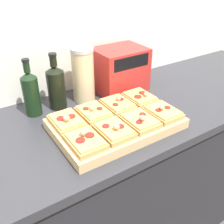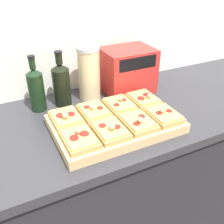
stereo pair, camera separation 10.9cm
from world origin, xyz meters
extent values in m
cube|color=silver|center=(0.00, 0.68, 1.25)|extent=(6.00, 0.06, 2.50)
cube|color=#232328|center=(0.00, 0.32, 0.43)|extent=(2.60, 0.64, 0.86)
cube|color=#2D2D33|center=(0.00, 0.32, 0.88)|extent=(2.63, 0.67, 0.04)
cube|color=tan|center=(0.05, 0.21, 0.92)|extent=(0.51, 0.33, 0.04)
cube|color=tan|center=(-0.13, 0.29, 0.95)|extent=(0.11, 0.15, 0.02)
cube|color=#E5A856|center=(-0.13, 0.29, 0.97)|extent=(0.10, 0.13, 0.01)
cylinder|color=maroon|center=(-0.15, 0.30, 0.97)|extent=(0.03, 0.03, 0.00)
cylinder|color=maroon|center=(-0.11, 0.29, 0.97)|extent=(0.03, 0.03, 0.00)
sphere|color=tan|center=(-0.14, 0.27, 0.98)|extent=(0.03, 0.03, 0.03)
cube|color=tan|center=(-0.01, 0.29, 0.95)|extent=(0.11, 0.15, 0.02)
cube|color=#E5A856|center=(-0.01, 0.29, 0.97)|extent=(0.10, 0.13, 0.01)
cylinder|color=maroon|center=(-0.03, 0.31, 0.97)|extent=(0.02, 0.02, 0.00)
cylinder|color=maroon|center=(0.02, 0.28, 0.97)|extent=(0.02, 0.02, 0.00)
sphere|color=tan|center=(-0.02, 0.29, 0.98)|extent=(0.02, 0.02, 0.02)
cube|color=tan|center=(0.12, 0.29, 0.95)|extent=(0.11, 0.15, 0.02)
cube|color=#E5A856|center=(0.12, 0.29, 0.97)|extent=(0.10, 0.13, 0.01)
cylinder|color=maroon|center=(0.09, 0.27, 0.97)|extent=(0.02, 0.02, 0.00)
cylinder|color=maroon|center=(0.14, 0.30, 0.97)|extent=(0.02, 0.02, 0.00)
sphere|color=tan|center=(0.12, 0.30, 0.98)|extent=(0.02, 0.02, 0.02)
cube|color=tan|center=(0.24, 0.29, 0.95)|extent=(0.11, 0.15, 0.02)
cube|color=#E5A856|center=(0.24, 0.29, 0.97)|extent=(0.10, 0.13, 0.01)
cylinder|color=maroon|center=(0.22, 0.28, 0.97)|extent=(0.03, 0.03, 0.00)
cylinder|color=maroon|center=(0.26, 0.30, 0.97)|extent=(0.03, 0.03, 0.00)
sphere|color=tan|center=(0.25, 0.27, 0.98)|extent=(0.02, 0.02, 0.02)
cube|color=tan|center=(-0.13, 0.14, 0.95)|extent=(0.11, 0.15, 0.02)
cube|color=#E5A856|center=(-0.13, 0.14, 0.97)|extent=(0.10, 0.13, 0.01)
cylinder|color=maroon|center=(-0.15, 0.13, 0.97)|extent=(0.03, 0.03, 0.00)
cylinder|color=maroon|center=(-0.11, 0.14, 0.97)|extent=(0.03, 0.03, 0.00)
sphere|color=tan|center=(-0.13, 0.15, 0.98)|extent=(0.02, 0.02, 0.02)
cube|color=tan|center=(-0.01, 0.14, 0.95)|extent=(0.11, 0.15, 0.02)
cube|color=#E5A856|center=(-0.01, 0.14, 0.97)|extent=(0.10, 0.13, 0.01)
cylinder|color=maroon|center=(-0.03, 0.16, 0.97)|extent=(0.03, 0.03, 0.00)
cylinder|color=maroon|center=(0.02, 0.12, 0.97)|extent=(0.03, 0.03, 0.00)
sphere|color=tan|center=(-0.01, 0.12, 0.98)|extent=(0.03, 0.03, 0.03)
cube|color=tan|center=(0.12, 0.14, 0.95)|extent=(0.11, 0.15, 0.02)
cube|color=#E5A856|center=(0.12, 0.14, 0.97)|extent=(0.10, 0.13, 0.01)
cylinder|color=maroon|center=(0.09, 0.11, 0.97)|extent=(0.03, 0.03, 0.00)
cylinder|color=maroon|center=(0.14, 0.15, 0.97)|extent=(0.03, 0.03, 0.00)
sphere|color=tan|center=(0.11, 0.11, 0.98)|extent=(0.02, 0.02, 0.02)
cube|color=tan|center=(0.24, 0.14, 0.95)|extent=(0.11, 0.15, 0.02)
cube|color=#E5A856|center=(0.24, 0.14, 0.97)|extent=(0.10, 0.13, 0.01)
cylinder|color=maroon|center=(0.21, 0.14, 0.97)|extent=(0.03, 0.03, 0.00)
cylinder|color=maroon|center=(0.26, 0.13, 0.97)|extent=(0.03, 0.03, 0.00)
sphere|color=tan|center=(0.23, 0.14, 0.98)|extent=(0.02, 0.02, 0.02)
cylinder|color=black|center=(-0.19, 0.51, 0.99)|extent=(0.07, 0.07, 0.18)
cone|color=black|center=(-0.19, 0.51, 1.09)|extent=(0.07, 0.07, 0.03)
cylinder|color=black|center=(-0.19, 0.51, 1.13)|extent=(0.03, 0.03, 0.05)
cylinder|color=black|center=(-0.19, 0.51, 1.15)|extent=(0.03, 0.03, 0.01)
cylinder|color=black|center=(-0.08, 0.51, 0.99)|extent=(0.08, 0.08, 0.18)
cone|color=black|center=(-0.08, 0.51, 1.09)|extent=(0.08, 0.08, 0.03)
cylinder|color=black|center=(-0.08, 0.51, 1.13)|extent=(0.03, 0.03, 0.05)
cylinder|color=black|center=(-0.08, 0.51, 1.16)|extent=(0.04, 0.04, 0.01)
cylinder|color=beige|center=(0.06, 0.51, 1.02)|extent=(0.10, 0.10, 0.25)
cylinder|color=#B2B2B7|center=(0.06, 0.51, 1.16)|extent=(0.11, 0.11, 0.02)
cube|color=red|center=(0.28, 0.51, 1.01)|extent=(0.25, 0.20, 0.22)
cube|color=black|center=(0.28, 0.41, 1.08)|extent=(0.20, 0.01, 0.06)
cube|color=black|center=(0.41, 0.51, 1.02)|extent=(0.02, 0.02, 0.02)
camera|label=1|loc=(-0.45, -0.54, 1.52)|focal=42.00mm
camera|label=2|loc=(-0.36, -0.59, 1.52)|focal=42.00mm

